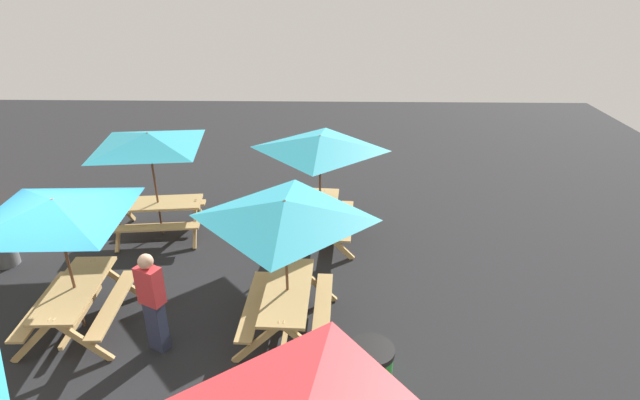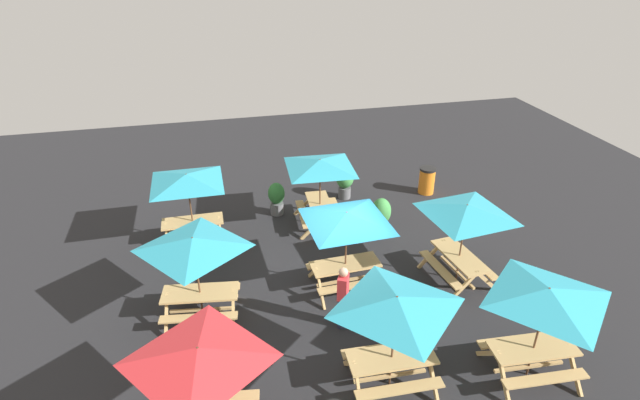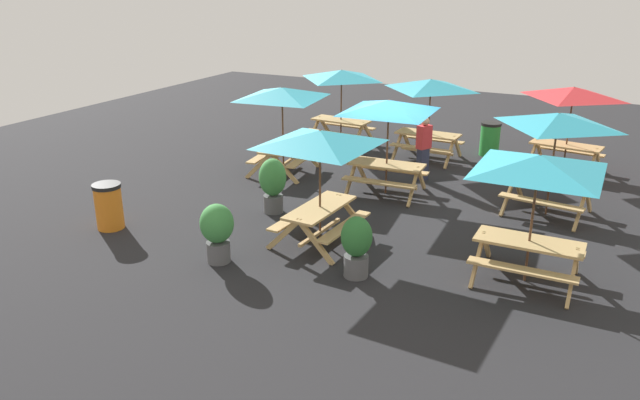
# 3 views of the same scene
# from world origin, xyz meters

# --- Properties ---
(ground_plane) EXTENTS (29.53, 29.53, 0.00)m
(ground_plane) POSITION_xyz_m (0.00, 0.00, 0.00)
(ground_plane) COLOR #232326
(ground_plane) RESTS_ON ground
(picnic_table_0) EXTENTS (2.13, 2.13, 2.34)m
(picnic_table_0) POSITION_xyz_m (-3.18, 3.78, 1.99)
(picnic_table_0) COLOR tan
(picnic_table_0) RESTS_ON ground
(picnic_table_1) EXTENTS (2.82, 2.82, 2.34)m
(picnic_table_1) POSITION_xyz_m (-0.32, -3.34, 1.99)
(picnic_table_1) COLOR tan
(picnic_table_1) RESTS_ON ground
(picnic_table_2) EXTENTS (2.27, 2.27, 2.34)m
(picnic_table_2) POSITION_xyz_m (3.46, 3.81, 1.99)
(picnic_table_2) COLOR tan
(picnic_table_2) RESTS_ON ground
(picnic_table_3) EXTENTS (2.07, 2.07, 2.34)m
(picnic_table_3) POSITION_xyz_m (-0.22, 3.34, 1.99)
(picnic_table_3) COLOR tan
(picnic_table_3) RESTS_ON ground
(picnic_table_4) EXTENTS (2.26, 2.26, 2.34)m
(picnic_table_4) POSITION_xyz_m (3.51, 0.32, 1.99)
(picnic_table_4) COLOR tan
(picnic_table_4) RESTS_ON ground
(picnic_table_5) EXTENTS (2.83, 2.83, 2.34)m
(picnic_table_5) POSITION_xyz_m (-0.21, -0.00, 1.99)
(picnic_table_5) COLOR tan
(picnic_table_5) RESTS_ON ground
(picnic_table_6) EXTENTS (2.81, 2.81, 2.34)m
(picnic_table_6) POSITION_xyz_m (-3.28, 0.34, 1.99)
(picnic_table_6) COLOR tan
(picnic_table_6) RESTS_ON ground
(picnic_table_7) EXTENTS (2.83, 2.83, 2.34)m
(picnic_table_7) POSITION_xyz_m (3.64, -3.20, 1.99)
(picnic_table_7) COLOR tan
(picnic_table_7) RESTS_ON ground
(trash_bin_green) EXTENTS (0.59, 0.59, 0.98)m
(trash_bin_green) POSITION_xyz_m (1.30, 4.53, 0.49)
(trash_bin_green) COLOR green
(trash_bin_green) RESTS_ON ground
(trash_bin_orange) EXTENTS (0.59, 0.59, 0.98)m
(trash_bin_orange) POSITION_xyz_m (-4.61, -4.67, 0.49)
(trash_bin_orange) COLOR orange
(trash_bin_orange) RESTS_ON ground
(potted_plant_0) EXTENTS (0.61, 0.61, 1.25)m
(potted_plant_0) POSITION_xyz_m (-2.01, -2.33, 0.70)
(potted_plant_0) COLOR #59595B
(potted_plant_0) RESTS_ON ground
(potted_plant_1) EXTENTS (0.63, 0.63, 1.14)m
(potted_plant_1) POSITION_xyz_m (-1.62, -4.99, 0.65)
(potted_plant_1) COLOR #59595B
(potted_plant_1) RESTS_ON ground
(potted_plant_2) EXTENTS (0.55, 0.55, 1.13)m
(potted_plant_2) POSITION_xyz_m (0.92, -4.38, 0.62)
(potted_plant_2) COLOR #59595B
(potted_plant_2) RESTS_ON ground
(person_standing) EXTENTS (0.36, 0.42, 1.67)m
(person_standing) POSITION_xyz_m (0.26, 1.40, 0.89)
(person_standing) COLOR #2D334C
(person_standing) RESTS_ON ground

